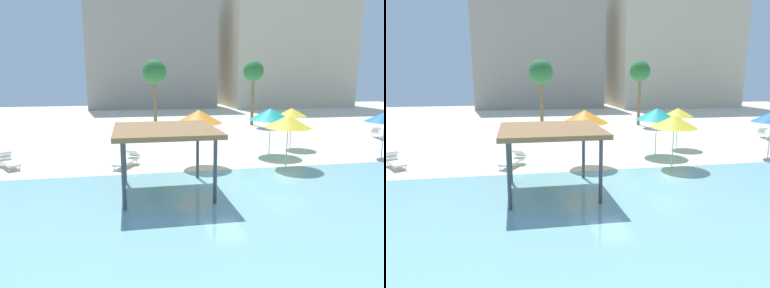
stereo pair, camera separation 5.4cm
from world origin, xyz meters
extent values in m
plane|color=beige|center=(0.00, 0.00, 0.00)|extent=(80.00, 80.00, 0.00)
cube|color=#7AB7C1|center=(0.00, -5.25, 0.02)|extent=(44.00, 13.50, 0.04)
cylinder|color=#42474C|center=(-4.00, 0.38, 1.23)|extent=(0.14, 0.14, 2.47)
cylinder|color=#42474C|center=(-0.75, 0.38, 1.23)|extent=(0.14, 0.14, 2.47)
cylinder|color=#42474C|center=(-4.00, -2.87, 1.23)|extent=(0.14, 0.14, 2.47)
cylinder|color=#42474C|center=(-0.75, -2.87, 1.23)|extent=(0.14, 0.14, 2.47)
cube|color=olive|center=(-2.38, -1.24, 2.56)|extent=(3.95, 3.95, 0.18)
cylinder|color=silver|center=(4.14, 1.56, 1.03)|extent=(0.06, 0.06, 2.05)
cone|color=yellow|center=(4.14, 1.56, 2.37)|extent=(2.31, 2.31, 0.64)
cylinder|color=silver|center=(4.38, 4.36, 1.05)|extent=(0.06, 0.06, 2.09)
cone|color=teal|center=(4.38, 4.36, 2.43)|extent=(2.46, 2.46, 0.68)
cylinder|color=silver|center=(6.51, 5.99, 1.03)|extent=(0.06, 0.06, 2.07)
cone|color=yellow|center=(6.51, 5.99, 2.33)|extent=(1.91, 1.91, 0.52)
cylinder|color=silver|center=(10.48, 2.53, 1.03)|extent=(0.06, 0.06, 2.06)
cylinder|color=silver|center=(-0.23, 2.72, 1.13)|extent=(0.06, 0.06, 2.25)
cone|color=orange|center=(-0.23, 2.72, 2.59)|extent=(2.42, 2.42, 0.67)
cylinder|color=white|center=(14.14, 7.27, 0.11)|extent=(0.05, 0.05, 0.22)
cylinder|color=white|center=(15.01, 8.51, 0.11)|extent=(0.05, 0.05, 0.22)
cylinder|color=white|center=(14.55, 8.65, 0.11)|extent=(0.05, 0.05, 0.22)
cube|color=white|center=(14.58, 7.89, 0.27)|extent=(1.09, 1.90, 0.10)
cube|color=white|center=(14.79, 8.60, 0.55)|extent=(0.72, 0.66, 0.40)
cylinder|color=white|center=(-4.15, 2.33, 0.11)|extent=(0.05, 0.05, 0.22)
cylinder|color=white|center=(-4.56, 2.57, 0.11)|extent=(0.05, 0.05, 0.22)
cylinder|color=white|center=(-3.42, 3.57, 0.11)|extent=(0.05, 0.05, 0.22)
cylinder|color=white|center=(-3.84, 3.82, 0.11)|extent=(0.05, 0.05, 0.22)
cube|color=white|center=(-3.99, 3.07, 0.27)|extent=(1.43, 1.86, 0.10)
cube|color=white|center=(-3.62, 3.72, 0.55)|extent=(0.77, 0.74, 0.40)
cylinder|color=white|center=(-9.25, 3.43, 0.11)|extent=(0.05, 0.05, 0.22)
cylinder|color=white|center=(-9.66, 3.17, 0.11)|extent=(0.05, 0.05, 0.22)
cylinder|color=white|center=(-10.01, 4.65, 0.11)|extent=(0.05, 0.05, 0.22)
cylinder|color=white|center=(-10.41, 4.40, 0.11)|extent=(0.05, 0.05, 0.22)
cube|color=white|center=(-9.83, 3.91, 0.27)|extent=(1.46, 1.85, 0.10)
cube|color=white|center=(-10.22, 4.54, 0.55)|extent=(0.78, 0.75, 0.40)
cylinder|color=brown|center=(-1.69, 12.95, 2.28)|extent=(0.28, 0.28, 4.55)
sphere|color=#286B33|center=(-1.69, 12.95, 4.90)|extent=(1.90, 1.90, 1.90)
cylinder|color=brown|center=(7.66, 16.34, 2.33)|extent=(0.28, 0.28, 4.67)
sphere|color=#286B33|center=(7.66, 16.34, 5.02)|extent=(1.90, 1.90, 1.90)
cube|color=#9E9384|center=(-0.30, 36.90, 7.79)|extent=(17.63, 8.43, 15.58)
cube|color=beige|center=(19.56, 35.95, 9.48)|extent=(17.69, 11.30, 18.96)
camera|label=1|loc=(-3.72, -14.48, 4.69)|focal=32.19mm
camera|label=2|loc=(-3.67, -14.49, 4.69)|focal=32.19mm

